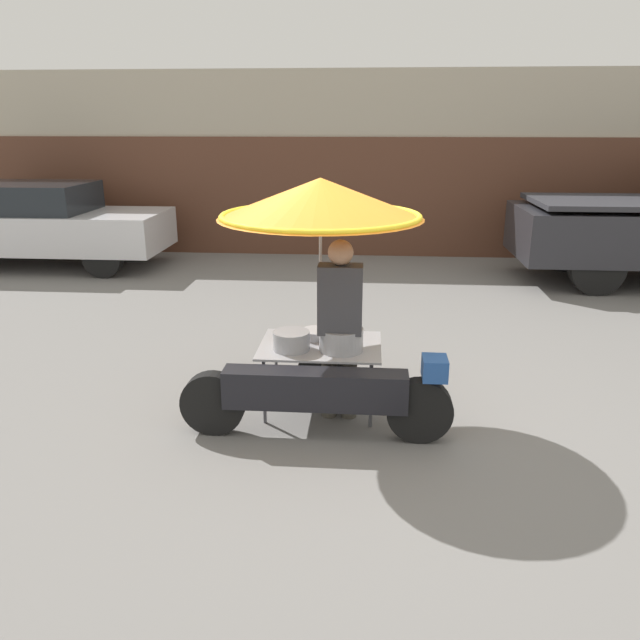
# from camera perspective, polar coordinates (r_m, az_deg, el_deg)

# --- Properties ---
(ground_plane) EXTENTS (36.00, 36.00, 0.00)m
(ground_plane) POSITION_cam_1_polar(r_m,az_deg,el_deg) (5.63, 2.58, -9.28)
(ground_plane) COLOR slate
(shopfront_building) EXTENTS (28.00, 2.06, 3.48)m
(shopfront_building) POSITION_cam_1_polar(r_m,az_deg,el_deg) (13.30, 4.05, 14.17)
(shopfront_building) COLOR #B2A893
(shopfront_building) RESTS_ON ground
(vendor_motorcycle_cart) EXTENTS (2.29, 1.76, 2.11)m
(vendor_motorcycle_cart) POSITION_cam_1_polar(r_m,az_deg,el_deg) (5.32, 0.05, 7.43)
(vendor_motorcycle_cart) COLOR black
(vendor_motorcycle_cart) RESTS_ON ground
(vendor_person) EXTENTS (0.38, 0.22, 1.62)m
(vendor_person) POSITION_cam_1_polar(r_m,az_deg,el_deg) (5.40, 1.83, -0.08)
(vendor_person) COLOR #4C473D
(vendor_person) RESTS_ON ground
(parked_car) EXTENTS (4.28, 1.75, 1.50)m
(parked_car) POSITION_cam_1_polar(r_m,az_deg,el_deg) (12.43, -24.00, 8.05)
(parked_car) COLOR black
(parked_car) RESTS_ON ground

